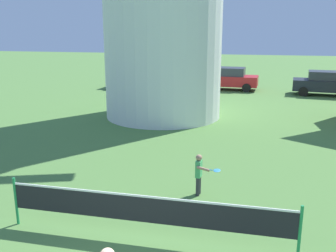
# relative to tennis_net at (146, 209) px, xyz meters

# --- Properties ---
(tennis_net) EXTENTS (6.01, 0.06, 1.10)m
(tennis_net) POSITION_rel_tennis_net_xyz_m (0.00, 0.00, 0.00)
(tennis_net) COLOR #238E4C
(tennis_net) RESTS_ON ground_plane
(player_far) EXTENTS (0.67, 0.51, 1.10)m
(player_far) POSITION_rel_tennis_net_xyz_m (0.75, 2.41, -0.06)
(player_far) COLOR #333338
(player_far) RESTS_ON ground_plane
(parked_car_blue) EXTENTS (4.01, 2.17, 1.56)m
(parked_car_blue) POSITION_rel_tennis_net_xyz_m (-6.43, 19.38, 0.12)
(parked_car_blue) COLOR #334C99
(parked_car_blue) RESTS_ON ground_plane
(parked_car_red) EXTENTS (4.29, 2.09, 1.56)m
(parked_car_red) POSITION_rel_tennis_net_xyz_m (0.14, 20.27, 0.12)
(parked_car_red) COLOR red
(parked_car_red) RESTS_ON ground_plane
(parked_car_black) EXTENTS (4.36, 2.22, 1.56)m
(parked_car_black) POSITION_rel_tennis_net_xyz_m (6.60, 19.25, 0.12)
(parked_car_black) COLOR #1E232D
(parked_car_black) RESTS_ON ground_plane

